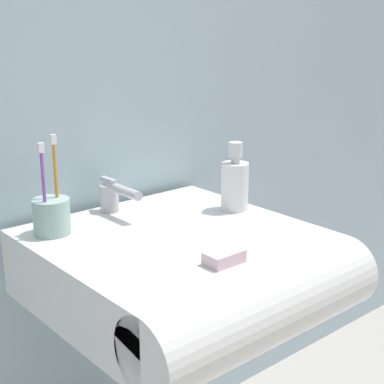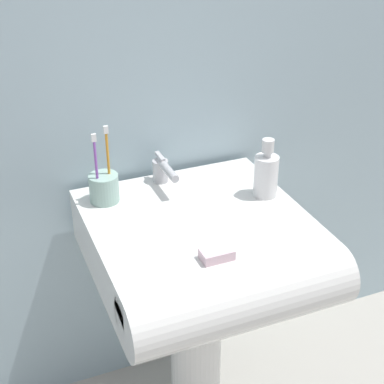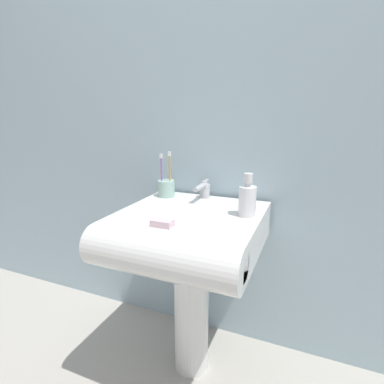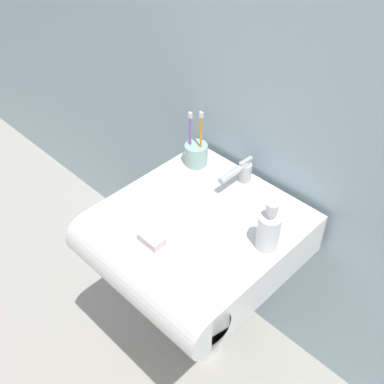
% 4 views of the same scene
% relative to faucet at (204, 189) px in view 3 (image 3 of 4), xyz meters
% --- Properties ---
extents(ground_plane, '(6.00, 6.00, 0.00)m').
position_rel_faucet_xyz_m(ground_plane, '(0.02, -0.19, -0.78)').
color(ground_plane, '#ADA89E').
rests_on(ground_plane, ground).
extents(wall_back, '(5.00, 0.05, 2.40)m').
position_rel_faucet_xyz_m(wall_back, '(0.02, 0.11, 0.42)').
color(wall_back, '#9EB7C1').
rests_on(wall_back, ground).
extents(sink_pedestal, '(0.15, 0.15, 0.59)m').
position_rel_faucet_xyz_m(sink_pedestal, '(0.02, -0.19, -0.49)').
color(sink_pedestal, white).
rests_on(sink_pedestal, ground).
extents(sink_basin, '(0.54, 0.59, 0.15)m').
position_rel_faucet_xyz_m(sink_basin, '(0.02, -0.25, -0.12)').
color(sink_basin, white).
rests_on(sink_basin, sink_pedestal).
extents(faucet, '(0.04, 0.15, 0.08)m').
position_rel_faucet_xyz_m(faucet, '(0.00, 0.00, 0.00)').
color(faucet, '#B7B7BC').
rests_on(faucet, sink_basin).
extents(toothbrush_cup, '(0.08, 0.08, 0.21)m').
position_rel_faucet_xyz_m(toothbrush_cup, '(-0.17, -0.03, -0.00)').
color(toothbrush_cup, '#99BFB2').
rests_on(toothbrush_cup, sink_basin).
extents(soap_bottle, '(0.06, 0.06, 0.16)m').
position_rel_faucet_xyz_m(soap_bottle, '(0.23, -0.16, 0.02)').
color(soap_bottle, white).
rests_on(soap_bottle, sink_basin).
extents(bar_soap, '(0.07, 0.05, 0.02)m').
position_rel_faucet_xyz_m(bar_soap, '(-0.01, -0.38, -0.03)').
color(bar_soap, silver).
rests_on(bar_soap, sink_basin).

